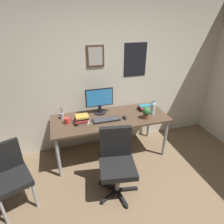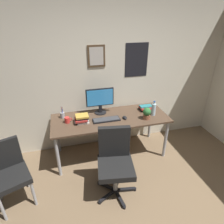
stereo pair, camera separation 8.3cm
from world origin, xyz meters
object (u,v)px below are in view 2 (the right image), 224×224
Objects in this scene: keyboard at (106,120)px; side_chair at (9,171)px; office_chair at (115,159)px; computer_mouse at (125,118)px; monitor at (100,100)px; potted_plant at (147,113)px; pen_cup at (62,115)px; book_stack_right at (82,119)px; water_bottle at (154,109)px; coffee_mug_near at (67,120)px; book_stack_left at (145,108)px.

side_chair is at bearing -159.32° from keyboard.
office_chair reaches higher than computer_mouse.
potted_plant is at bearing -30.46° from monitor.
computer_mouse is 1.01m from pen_cup.
keyboard is 1.97× the size of book_stack_right.
pen_cup is at bearing 163.55° from computer_mouse.
water_bottle is at bearing -19.88° from monitor.
pen_cup is at bearing 158.35° from keyboard.
pen_cup is (0.71, 0.78, 0.29)m from side_chair.
computer_mouse is 0.50m from water_bottle.
keyboard is 2.21× the size of potted_plant.
water_bottle reaches higher than computer_mouse.
computer_mouse is 0.36m from potted_plant.
office_chair is 0.98m from coffee_mug_near.
keyboard is at bearing -21.65° from pen_cup.
office_chair is 1.12m from water_bottle.
office_chair is 4.75× the size of pen_cup.
side_chair is 1.17m from book_stack_right.
side_chair is 1.90× the size of monitor.
keyboard is (0.05, 0.68, 0.22)m from office_chair.
coffee_mug_near is (0.78, 0.61, 0.28)m from side_chair.
side_chair is 7.95× the size of computer_mouse.
book_stack_left is at bearing 14.03° from keyboard.
side_chair is 4.38× the size of pen_cup.
side_chair reaches higher than keyboard.
book_stack_right is (-1.18, 0.04, -0.04)m from water_bottle.
pen_cup is at bearing 47.90° from side_chair.
coffee_mug_near is at bearing -175.72° from book_stack_left.
monitor is at bearing 98.03° from keyboard.
office_chair is 0.94m from potted_plant.
monitor is 1.82× the size of water_bottle.
coffee_mug_near reaches higher than keyboard.
office_chair is 0.83m from book_stack_right.
water_bottle is at bearing 0.07° from computer_mouse.
pen_cup reaches higher than keyboard.
book_stack_left is (-0.05, 0.21, -0.07)m from water_bottle.
potted_plant is at bearing 39.88° from office_chair.
water_bottle is 2.18× the size of coffee_mug_near.
book_stack_right is (1.00, 0.54, 0.30)m from side_chair.
monitor is at bearing 1.57° from pen_cup.
computer_mouse is (0.30, -0.02, 0.01)m from keyboard.
keyboard is at bearing -165.97° from book_stack_left.
side_chair is 3.47× the size of water_bottle.
monitor is at bearing 149.54° from potted_plant.
monitor reaches higher than coffee_mug_near.
office_chair is 0.72m from keyboard.
monitor is 0.65m from pen_cup.
book_stack_left reaches higher than keyboard.
potted_plant is 0.89× the size of book_stack_right.
side_chair is 2.25m from water_bottle.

